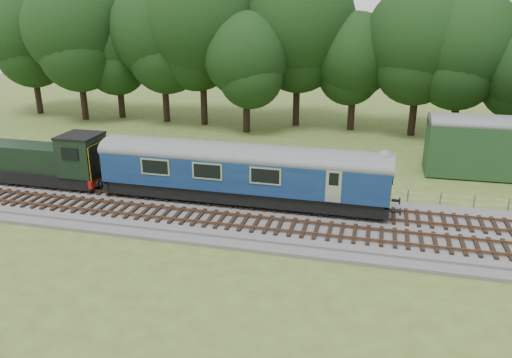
# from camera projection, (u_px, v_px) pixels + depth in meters

# --- Properties ---
(ground) EXTENTS (120.00, 120.00, 0.00)m
(ground) POSITION_uv_depth(u_px,v_px,m) (240.00, 216.00, 30.53)
(ground) COLOR #4D5B21
(ground) RESTS_ON ground
(ballast) EXTENTS (70.00, 7.00, 0.35)m
(ballast) POSITION_uv_depth(u_px,v_px,m) (240.00, 214.00, 30.48)
(ballast) COLOR #4C4C4F
(ballast) RESTS_ON ground
(track_north) EXTENTS (67.20, 2.40, 0.21)m
(track_north) POSITION_uv_depth(u_px,v_px,m) (246.00, 202.00, 31.67)
(track_north) COLOR black
(track_north) RESTS_ON ballast
(track_south) EXTENTS (67.20, 2.40, 0.21)m
(track_south) POSITION_uv_depth(u_px,v_px,m) (233.00, 221.00, 28.93)
(track_south) COLOR black
(track_south) RESTS_ON ballast
(fence) EXTENTS (64.00, 0.12, 1.00)m
(fence) POSITION_uv_depth(u_px,v_px,m) (258.00, 191.00, 34.65)
(fence) COLOR #6B6054
(fence) RESTS_ON ground
(tree_line) EXTENTS (70.00, 8.00, 18.00)m
(tree_line) POSITION_uv_depth(u_px,v_px,m) (299.00, 131.00, 50.63)
(tree_line) COLOR black
(tree_line) RESTS_ON ground
(dmu_railcar) EXTENTS (18.05, 2.86, 3.88)m
(dmu_railcar) POSITION_uv_depth(u_px,v_px,m) (242.00, 169.00, 30.99)
(dmu_railcar) COLOR black
(dmu_railcar) RESTS_ON ground
(shunter_loco) EXTENTS (8.92, 2.60, 3.38)m
(shunter_loco) POSITION_uv_depth(u_px,v_px,m) (48.00, 162.00, 34.38)
(shunter_loco) COLOR black
(shunter_loco) RESTS_ON ground
(worker) EXTENTS (0.65, 0.51, 1.58)m
(worker) POSITION_uv_depth(u_px,v_px,m) (115.00, 184.00, 32.64)
(worker) COLOR #E6490C
(worker) RESTS_ON ballast
(shed) EXTENTS (3.94, 3.94, 2.72)m
(shed) POSITION_uv_depth(u_px,v_px,m) (493.00, 149.00, 39.43)
(shed) COLOR #1B3C1E
(shed) RESTS_ON ground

